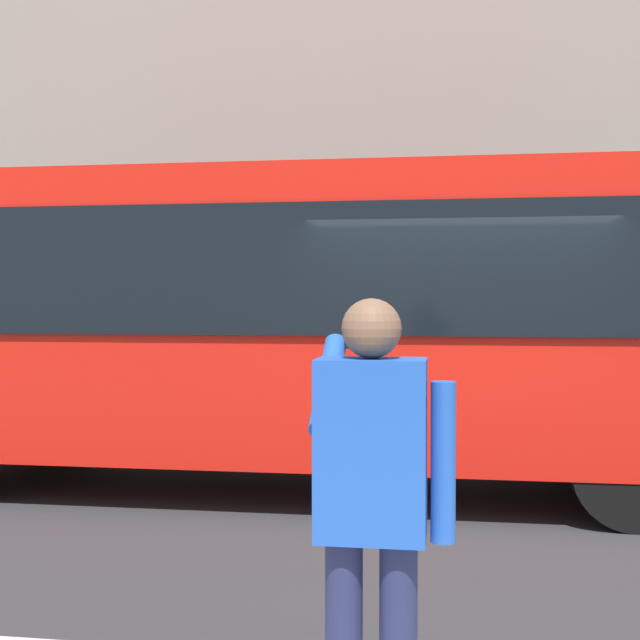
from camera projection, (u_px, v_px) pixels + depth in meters
ground_plane at (459, 511)px, 7.36m from camera, size 60.00×60.00×0.00m
building_facade_far at (457, 49)px, 13.93m from camera, size 28.00×1.55×12.00m
red_bus at (288, 316)px, 8.25m from camera, size 9.05×2.54×3.08m
pedestrian_photographer at (372, 492)px, 3.09m from camera, size 0.53×0.52×1.70m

